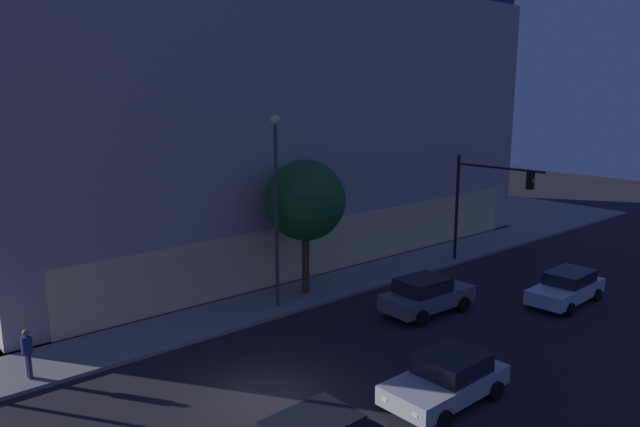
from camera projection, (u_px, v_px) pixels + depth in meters
ground_plane at (263, 401)px, 19.46m from camera, size 120.00×120.00×0.00m
modern_building at (213, 98)px, 40.76m from camera, size 33.98×25.51×18.84m
traffic_light_far_corner at (483, 193)px, 33.37m from camera, size 0.40×5.32×6.13m
street_lamp_sidewalk at (276, 190)px, 26.61m from camera, size 0.44×0.44×8.69m
sidewalk_tree at (305, 201)px, 28.56m from camera, size 3.87×3.87×6.53m
pedestrian_waiting at (27, 349)px, 20.49m from camera, size 0.36×0.36×1.77m
car_silver at (447, 378)px, 19.29m from camera, size 4.43×2.28×1.56m
car_grey at (426, 295)px, 26.96m from camera, size 4.53×2.28×1.70m
car_white at (567, 287)px, 28.29m from camera, size 4.64×2.17×1.51m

